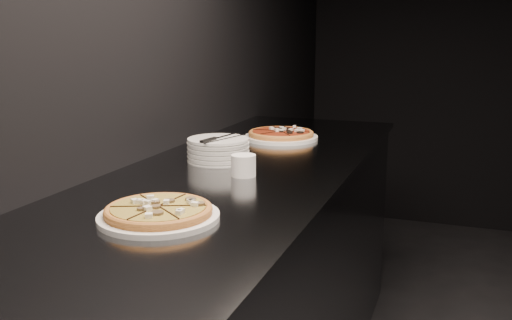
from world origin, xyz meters
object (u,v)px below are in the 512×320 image
(pizza_tomato, at_px, (281,135))
(plate_stack, at_px, (218,150))
(cutlery, at_px, (218,138))
(pizza_mushroom, at_px, (159,212))
(counter, at_px, (235,299))
(ramekin, at_px, (243,165))

(pizza_tomato, xyz_separation_m, plate_stack, (-0.08, -0.48, 0.02))
(cutlery, bearing_deg, pizza_tomato, 92.33)
(pizza_mushroom, relative_size, pizza_tomato, 1.10)
(cutlery, bearing_deg, pizza_mushroom, -68.76)
(counter, xyz_separation_m, plate_stack, (-0.11, 0.12, 0.50))
(counter, xyz_separation_m, pizza_mushroom, (0.02, -0.53, 0.48))
(cutlery, bearing_deg, plate_stack, 128.12)
(pizza_tomato, xyz_separation_m, cutlery, (-0.07, -0.50, 0.06))
(counter, height_order, pizza_tomato, pizza_tomato)
(pizza_tomato, height_order, ramekin, ramekin)
(counter, distance_m, plate_stack, 0.53)
(counter, bearing_deg, plate_stack, 131.87)
(plate_stack, xyz_separation_m, cutlery, (0.01, -0.02, 0.04))
(pizza_tomato, height_order, cutlery, cutlery)
(pizza_mushroom, relative_size, plate_stack, 1.59)
(pizza_mushroom, distance_m, cutlery, 0.65)
(plate_stack, height_order, ramekin, plate_stack)
(pizza_tomato, bearing_deg, cutlery, -98.17)
(pizza_tomato, bearing_deg, counter, -87.29)
(pizza_tomato, xyz_separation_m, ramekin, (0.08, -0.65, 0.02))
(counter, bearing_deg, pizza_mushroom, -87.82)
(ramekin, bearing_deg, pizza_mushroom, -94.33)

